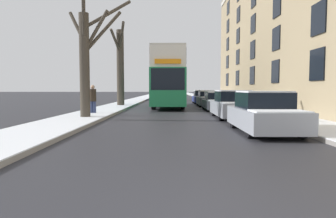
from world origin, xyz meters
TOP-DOWN VIEW (x-y plane):
  - sidewalk_left at (-5.14, 53.00)m, footprint 2.58×130.00m
  - sidewalk_right at (5.14, 53.00)m, footprint 2.58×130.00m
  - terrace_facade_right at (10.92, 19.47)m, footprint 9.10×38.68m
  - bare_tree_left_0 at (-4.73, 11.61)m, footprint 3.15×3.43m
  - bare_tree_left_1 at (-4.91, 22.44)m, footprint 1.39×2.85m
  - double_decker_bus at (-0.75, 22.41)m, footprint 2.55×11.50m
  - parked_car_0 at (2.76, 7.20)m, footprint 1.85×4.06m
  - parked_car_1 at (2.76, 12.51)m, footprint 1.88×4.47m
  - parked_car_2 at (2.76, 18.12)m, footprint 1.76×4.41m
  - parked_car_3 at (2.76, 23.45)m, footprint 1.78×3.96m
  - parked_car_4 at (2.76, 28.71)m, footprint 1.81×4.20m
  - oncoming_van at (-2.23, 37.66)m, footprint 1.99×5.56m
  - pedestrian_left_sidewalk at (-5.09, 13.94)m, footprint 0.39×0.39m

SIDE VIEW (x-z plane):
  - sidewalk_left at x=-5.14m, z-range 0.00..0.16m
  - sidewalk_right at x=5.14m, z-range 0.00..0.16m
  - parked_car_2 at x=2.76m, z-range -0.05..1.32m
  - parked_car_4 at x=2.76m, z-range -0.06..1.37m
  - parked_car_3 at x=2.76m, z-range -0.05..1.37m
  - parked_car_0 at x=2.76m, z-range -0.06..1.42m
  - parked_car_1 at x=2.76m, z-range -0.06..1.43m
  - pedestrian_left_sidewalk at x=-5.09m, z-range 0.09..1.86m
  - oncoming_van at x=-2.23m, z-range 0.10..2.51m
  - double_decker_bus at x=-0.75m, z-range 0.30..4.92m
  - bare_tree_left_0 at x=-4.73m, z-range -0.03..6.38m
  - bare_tree_left_1 at x=-4.91m, z-range 0.17..6.99m
  - terrace_facade_right at x=10.92m, z-range 0.00..13.51m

